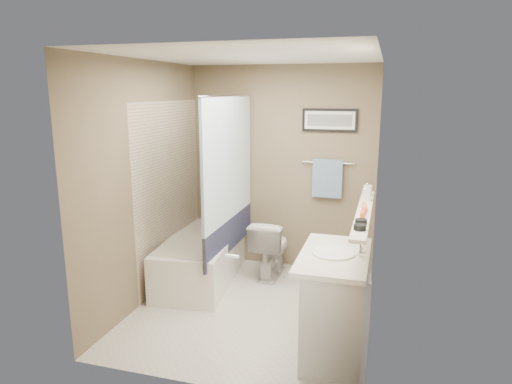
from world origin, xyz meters
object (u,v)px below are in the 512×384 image
(hair_brush_front, at_px, (363,212))
(soap_bottle, at_px, (367,192))
(candle_bowl_far, at_px, (361,222))
(bathtub, at_px, (202,259))
(candle_bowl_near, at_px, (360,227))
(hair_brush_back, at_px, (364,207))
(glass_jar, at_px, (368,191))
(toilet, at_px, (271,247))
(vanity, at_px, (334,305))

(hair_brush_front, relative_size, soap_bottle, 1.38)
(candle_bowl_far, height_order, soap_bottle, soap_bottle)
(bathtub, xyz_separation_m, candle_bowl_near, (1.79, -1.24, 0.89))
(hair_brush_back, bearing_deg, soap_bottle, 90.00)
(hair_brush_back, distance_m, glass_jar, 0.54)
(toilet, distance_m, vanity, 1.64)
(vanity, bearing_deg, soap_bottle, 70.10)
(bathtub, xyz_separation_m, vanity, (1.60, -1.04, 0.15))
(candle_bowl_far, height_order, hair_brush_front, hair_brush_front)
(toilet, xyz_separation_m, hair_brush_front, (1.07, -1.16, 0.80))
(bathtub, height_order, candle_bowl_near, candle_bowl_near)
(glass_jar, bearing_deg, bathtub, 177.32)
(soap_bottle, bearing_deg, candle_bowl_near, -90.00)
(candle_bowl_near, relative_size, candle_bowl_far, 1.00)
(bathtub, relative_size, hair_brush_front, 6.82)
(toilet, distance_m, soap_bottle, 1.51)
(soap_bottle, bearing_deg, glass_jar, 90.00)
(hair_brush_back, bearing_deg, glass_jar, 90.00)
(bathtub, height_order, candle_bowl_far, candle_bowl_far)
(bathtub, xyz_separation_m, hair_brush_front, (1.79, -0.82, 0.89))
(candle_bowl_far, height_order, hair_brush_back, hair_brush_back)
(candle_bowl_far, relative_size, soap_bottle, 0.56)
(bathtub, bearing_deg, soap_bottle, -14.93)
(candle_bowl_near, xyz_separation_m, hair_brush_front, (0.00, 0.42, 0.00))
(vanity, bearing_deg, candle_bowl_far, -22.74)
(vanity, relative_size, candle_bowl_near, 10.00)
(candle_bowl_near, bearing_deg, bathtub, 145.24)
(vanity, xyz_separation_m, hair_brush_back, (0.19, 0.41, 0.74))
(vanity, xyz_separation_m, candle_bowl_far, (0.19, -0.06, 0.73))
(hair_brush_front, distance_m, hair_brush_back, 0.19)
(candle_bowl_near, relative_size, soap_bottle, 0.56)
(bathtub, xyz_separation_m, hair_brush_back, (1.79, -0.62, 0.89))
(hair_brush_back, bearing_deg, candle_bowl_near, -90.00)
(candle_bowl_near, xyz_separation_m, hair_brush_back, (0.00, 0.61, 0.00))
(hair_brush_back, xyz_separation_m, glass_jar, (0.00, 0.54, 0.03))
(toilet, xyz_separation_m, soap_bottle, (1.07, -0.63, 0.86))
(hair_brush_back, bearing_deg, vanity, -114.12)
(bathtub, distance_m, glass_jar, 2.01)
(candle_bowl_far, relative_size, glass_jar, 0.90)
(toilet, relative_size, candle_bowl_near, 7.51)
(bathtub, distance_m, candle_bowl_near, 2.35)
(vanity, xyz_separation_m, soap_bottle, (0.19, 0.75, 0.79))
(hair_brush_front, bearing_deg, hair_brush_back, 90.00)
(bathtub, bearing_deg, candle_bowl_near, -40.57)
(candle_bowl_near, relative_size, hair_brush_front, 0.41)
(toilet, xyz_separation_m, candle_bowl_near, (1.07, -1.58, 0.80))
(candle_bowl_far, xyz_separation_m, hair_brush_front, (0.00, 0.28, 0.00))
(bathtub, xyz_separation_m, toilet, (0.72, 0.35, 0.09))
(hair_brush_front, bearing_deg, toilet, 132.64)
(vanity, bearing_deg, hair_brush_front, 44.09)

